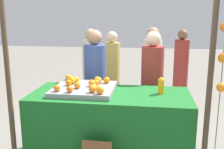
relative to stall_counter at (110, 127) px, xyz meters
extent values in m
cube|color=#196023|center=(0.00, 0.00, 0.00)|extent=(1.93, 0.85, 0.89)
cube|color=gray|center=(-0.33, 0.04, 0.47)|extent=(0.74, 0.71, 0.06)
sphere|color=orange|center=(-0.59, -0.21, 0.54)|extent=(0.08, 0.08, 0.08)
sphere|color=orange|center=(-0.49, 0.23, 0.54)|extent=(0.08, 0.08, 0.08)
sphere|color=orange|center=(-0.54, 0.06, 0.54)|extent=(0.08, 0.08, 0.08)
sphere|color=orange|center=(-0.08, -0.24, 0.55)|extent=(0.09, 0.09, 0.09)
sphere|color=orange|center=(-0.43, -0.23, 0.54)|extent=(0.08, 0.08, 0.08)
sphere|color=orange|center=(-0.22, 0.31, 0.54)|extent=(0.07, 0.07, 0.07)
sphere|color=orange|center=(-0.20, 0.13, 0.54)|extent=(0.07, 0.07, 0.07)
sphere|color=orange|center=(-0.08, 0.24, 0.55)|extent=(0.08, 0.08, 0.08)
sphere|color=orange|center=(-0.24, 0.07, 0.55)|extent=(0.09, 0.09, 0.09)
sphere|color=orange|center=(-0.39, -0.06, 0.54)|extent=(0.08, 0.08, 0.08)
sphere|color=orange|center=(-0.18, -0.09, 0.54)|extent=(0.07, 0.07, 0.07)
sphere|color=orange|center=(-0.62, 0.33, 0.55)|extent=(0.08, 0.08, 0.08)
sphere|color=orange|center=(-0.18, -0.20, 0.55)|extent=(0.09, 0.09, 0.09)
sphere|color=orange|center=(-0.52, 0.16, 0.55)|extent=(0.09, 0.09, 0.09)
sphere|color=orange|center=(-0.19, 0.21, 0.55)|extent=(0.09, 0.09, 0.09)
cylinder|color=orange|center=(0.61, 0.07, 0.53)|extent=(0.07, 0.07, 0.18)
cylinder|color=yellow|center=(0.61, 0.07, 0.63)|extent=(0.04, 0.04, 0.02)
cylinder|color=#384C8C|center=(-0.34, 0.73, 0.25)|extent=(0.32, 0.32, 1.39)
sphere|color=#A87A59|center=(-0.34, 0.73, 1.06)|extent=(0.22, 0.22, 0.22)
cylinder|color=maroon|center=(0.51, 0.73, 0.25)|extent=(0.32, 0.32, 1.38)
sphere|color=beige|center=(0.51, 0.73, 1.05)|extent=(0.22, 0.22, 0.22)
cylinder|color=tan|center=(-0.24, 1.82, 0.22)|extent=(0.31, 0.31, 1.32)
sphere|color=beige|center=(-0.24, 1.82, 0.98)|extent=(0.21, 0.21, 0.21)
cylinder|color=maroon|center=(1.12, 2.58, 0.22)|extent=(0.31, 0.31, 1.32)
sphere|color=brown|center=(1.12, 2.58, 0.98)|extent=(0.21, 0.21, 0.21)
cylinder|color=beige|center=(0.51, 1.57, 0.25)|extent=(0.32, 0.32, 1.40)
sphere|color=#A87A59|center=(0.51, 1.57, 1.06)|extent=(0.22, 0.22, 0.22)
cylinder|color=beige|center=(-0.63, 1.75, 0.24)|extent=(0.32, 0.32, 1.36)
sphere|color=tan|center=(-0.63, 1.75, 1.03)|extent=(0.21, 0.21, 0.21)
cylinder|color=#473828|center=(-1.04, -0.47, 0.71)|extent=(0.06, 0.06, 2.31)
cylinder|color=#473828|center=(1.04, -0.47, 0.71)|extent=(0.06, 0.06, 2.31)
cylinder|color=#2D4C23|center=(1.15, -0.47, 0.61)|extent=(0.01, 0.01, 2.10)
sphere|color=orange|center=(1.14, -0.47, 0.98)|extent=(0.10, 0.10, 0.10)
sphere|color=orange|center=(1.15, -0.47, 0.69)|extent=(0.09, 0.09, 0.09)
camera|label=1|loc=(0.45, -3.06, 1.37)|focal=42.56mm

